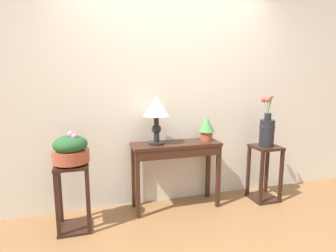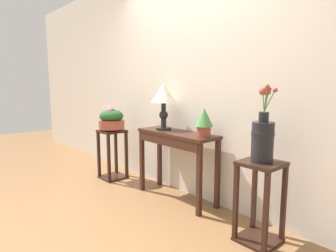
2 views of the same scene
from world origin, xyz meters
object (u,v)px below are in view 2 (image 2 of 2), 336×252
Objects in this scene: pedestal_stand_right at (260,202)px; flower_vase_tall_right at (263,136)px; console_table at (176,144)px; pedestal_stand_left at (113,154)px; planter_bowl_wide_left at (112,120)px; potted_plant_on_console at (204,121)px; table_lamp at (164,97)px.

flower_vase_tall_right is (-0.00, 0.00, 0.56)m from pedestal_stand_right.
console_table is at bearing 175.41° from flower_vase_tall_right.
flower_vase_tall_right reaches higher than pedestal_stand_left.
planter_bowl_wide_left is 2.30m from pedestal_stand_right.
pedestal_stand_right reaches higher than pedestal_stand_left.
potted_plant_on_console is at bearing 5.48° from console_table.
planter_bowl_wide_left is at bearing -172.41° from console_table.
planter_bowl_wide_left reaches higher than pedestal_stand_right.
console_table is at bearing 7.59° from planter_bowl_wide_left.
pedestal_stand_left is (-1.12, -0.15, -0.30)m from console_table.
pedestal_stand_left is at bearing -178.52° from pedestal_stand_right.
flower_vase_tall_right reaches higher than planter_bowl_wide_left.
potted_plant_on_console reaches higher than console_table.
potted_plant_on_console is 0.42× the size of pedestal_stand_right.
potted_plant_on_console is 0.43× the size of pedestal_stand_left.
table_lamp is 0.97m from planter_bowl_wide_left.
potted_plant_on_console is at bearing 7.04° from pedestal_stand_left.
potted_plant_on_console is 0.84× the size of planter_bowl_wide_left.
pedestal_stand_left is 0.49m from planter_bowl_wide_left.
table_lamp is 1.83× the size of potted_plant_on_console.
planter_bowl_wide_left is at bearing -169.22° from table_lamp.
table_lamp is 1.58m from pedestal_stand_right.
pedestal_stand_left is 0.99× the size of pedestal_stand_right.
table_lamp reaches higher than potted_plant_on_console.
console_table is 3.47× the size of potted_plant_on_console.
pedestal_stand_left is (-1.51, -0.19, -0.60)m from potted_plant_on_console.
pedestal_stand_right is at bearing -9.84° from potted_plant_on_console.
console_table is 0.49m from potted_plant_on_console.
planter_bowl_wide_left reaches higher than console_table.
flower_vase_tall_right is (1.35, -0.11, -0.26)m from table_lamp.
pedestal_stand_right is (1.12, -0.09, -0.30)m from console_table.
flower_vase_tall_right reaches higher than potted_plant_on_console.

